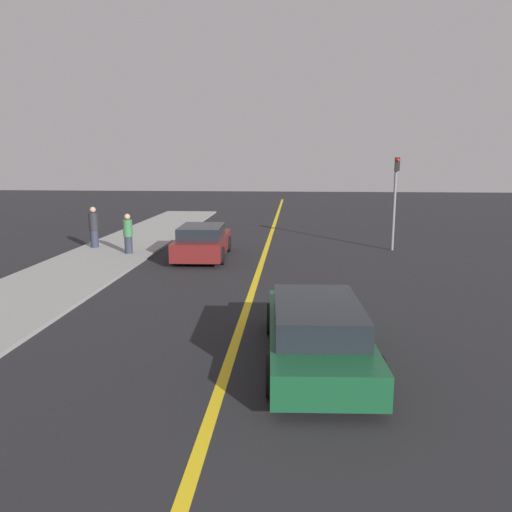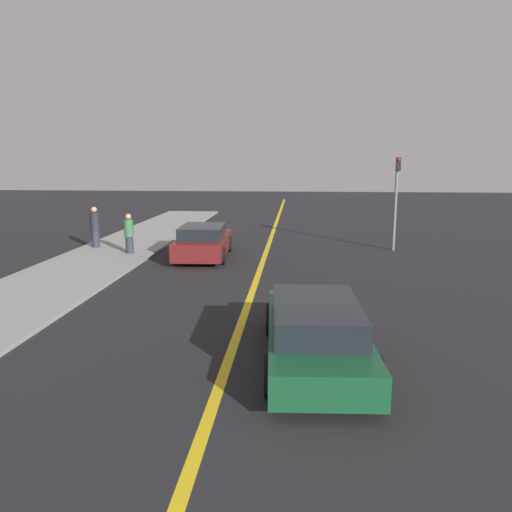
{
  "view_description": "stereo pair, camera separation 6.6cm",
  "coord_description": "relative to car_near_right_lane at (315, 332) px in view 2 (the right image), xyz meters",
  "views": [
    {
      "loc": [
        1.22,
        -0.45,
        3.82
      ],
      "look_at": [
        0.2,
        12.58,
        1.28
      ],
      "focal_mm": 35.0,
      "sensor_mm": 36.0,
      "label": 1
    },
    {
      "loc": [
        1.29,
        -0.45,
        3.82
      ],
      "look_at": [
        0.2,
        12.58,
        1.28
      ],
      "focal_mm": 35.0,
      "sensor_mm": 36.0,
      "label": 2
    }
  ],
  "objects": [
    {
      "name": "sidewalk_left",
      "position": [
        -7.92,
        9.04,
        -0.56
      ],
      "size": [
        3.57,
        35.29,
        0.1
      ],
      "color": "gray",
      "rests_on": "ground_plane"
    },
    {
      "name": "traffic_light",
      "position": [
        3.72,
        12.25,
        1.79
      ],
      "size": [
        0.18,
        0.4,
        3.9
      ],
      "color": "slate",
      "rests_on": "ground_plane"
    },
    {
      "name": "car_ahead_center",
      "position": [
        -4.04,
        10.03,
        0.03
      ],
      "size": [
        2.09,
        4.37,
        1.29
      ],
      "rotation": [
        0.0,
        0.0,
        0.04
      ],
      "color": "maroon",
      "rests_on": "ground_plane"
    },
    {
      "name": "car_near_right_lane",
      "position": [
        0.0,
        0.0,
        0.0
      ],
      "size": [
        2.1,
        4.88,
        1.23
      ],
      "rotation": [
        0.0,
        0.0,
        0.05
      ],
      "color": "#144728",
      "rests_on": "ground_plane"
    },
    {
      "name": "pedestrian_far_standing",
      "position": [
        -8.99,
        11.42,
        0.36
      ],
      "size": [
        0.39,
        0.39,
        1.74
      ],
      "color": "#282D3D",
      "rests_on": "sidewalk_left"
    },
    {
      "name": "road_center_line",
      "position": [
        -1.66,
        9.39,
        -0.61
      ],
      "size": [
        0.2,
        60.0,
        0.01
      ],
      "color": "gold",
      "rests_on": "ground_plane"
    },
    {
      "name": "pedestrian_mid_group",
      "position": [
        -7.08,
        10.19,
        0.29
      ],
      "size": [
        0.36,
        0.36,
        1.59
      ],
      "color": "#282D3D",
      "rests_on": "sidewalk_left"
    }
  ]
}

